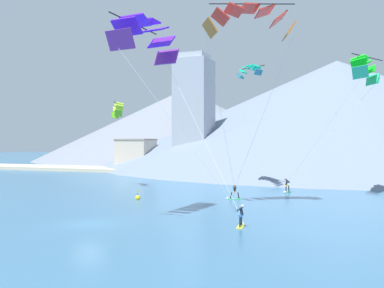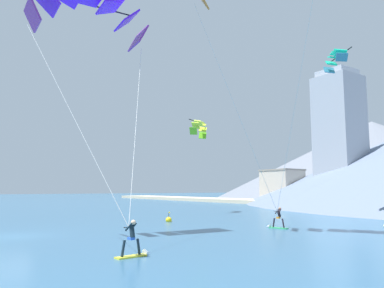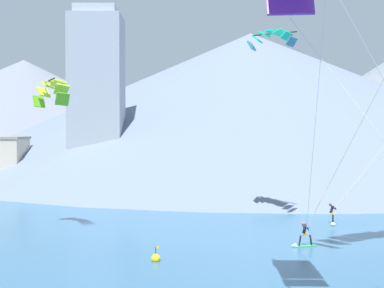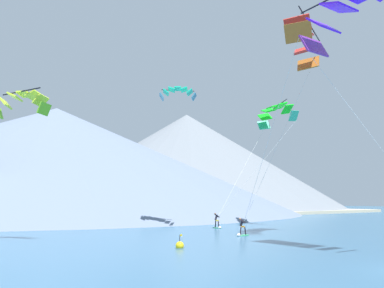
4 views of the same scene
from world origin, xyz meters
The scene contains 10 objects.
kitesurfer_near_trail centered at (5.96, 17.47, 0.47)m, with size 1.78×0.81×1.66m.
kitesurfer_mid_center centered at (10.30, 25.79, 0.58)m, with size 0.83×1.78×1.83m.
parafoil_kite_distant_high_outer centered at (-11.88, 23.00, 10.78)m, with size 3.60×4.19×2.04m.
parafoil_kite_distant_low_drift centered at (5.43, 26.89, 15.50)m, with size 4.03×3.37×1.55m.
race_marker_buoy centered at (-3.52, 13.59, 0.16)m, with size 0.56×0.56×1.02m.
shoreline_strip centered at (0.00, 51.89, 0.35)m, with size 180.00×10.00×0.70m, color beige.
shore_building_promenade_mid centered at (-4.08, 55.28, 2.02)m, with size 5.64×5.91×4.02m.
highrise_tower centered at (-13.84, 55.58, 12.06)m, with size 7.00×7.00×24.53m.
mountain_peak_west_ridge centered at (12.03, 95.04, 14.17)m, with size 127.62×127.62×28.34m.
mountain_peak_central_summit centered at (-41.55, 114.78, 12.66)m, with size 103.90×103.90×25.31m.
Camera 3 is at (-1.79, -17.66, 7.62)m, focal length 50.00 mm.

